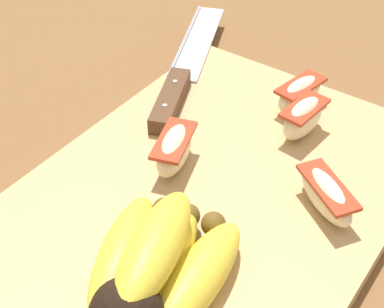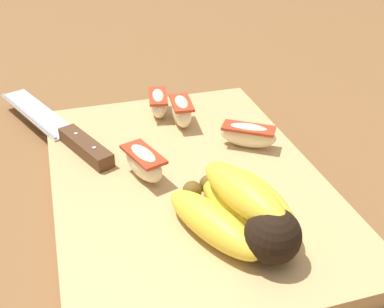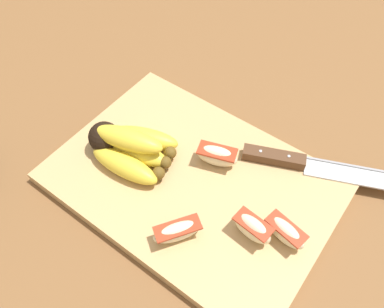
{
  "view_description": "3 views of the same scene",
  "coord_description": "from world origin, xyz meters",
  "px_view_note": "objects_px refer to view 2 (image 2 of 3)",
  "views": [
    {
      "loc": [
        0.31,
        0.2,
        0.38
      ],
      "look_at": [
        -0.01,
        -0.03,
        0.04
      ],
      "focal_mm": 52.85,
      "sensor_mm": 36.0,
      "label": 1
    },
    {
      "loc": [
        0.45,
        -0.12,
        0.33
      ],
      "look_at": [
        0.01,
        0.01,
        0.05
      ],
      "focal_mm": 44.87,
      "sensor_mm": 36.0,
      "label": 2
    },
    {
      "loc": [
        -0.2,
        0.28,
        0.54
      ],
      "look_at": [
        0.02,
        -0.02,
        0.06
      ],
      "focal_mm": 37.41,
      "sensor_mm": 36.0,
      "label": 3
    }
  ],
  "objects_px": {
    "chefs_knife": "(67,134)",
    "apple_wedge_near": "(248,135)",
    "apple_wedge_far": "(158,103)",
    "banana_bunch": "(244,212)",
    "apple_wedge_middle": "(144,163)",
    "apple_wedge_extra": "(182,111)"
  },
  "relations": [
    {
      "from": "chefs_knife",
      "to": "apple_wedge_near",
      "type": "bearing_deg",
      "value": 68.52
    },
    {
      "from": "chefs_knife",
      "to": "apple_wedge_far",
      "type": "height_order",
      "value": "apple_wedge_far"
    },
    {
      "from": "apple_wedge_far",
      "to": "apple_wedge_near",
      "type": "bearing_deg",
      "value": 36.01
    },
    {
      "from": "apple_wedge_far",
      "to": "banana_bunch",
      "type": "bearing_deg",
      "value": 4.43
    },
    {
      "from": "apple_wedge_near",
      "to": "apple_wedge_middle",
      "type": "bearing_deg",
      "value": -77.83
    },
    {
      "from": "apple_wedge_middle",
      "to": "apple_wedge_extra",
      "type": "height_order",
      "value": "apple_wedge_extra"
    },
    {
      "from": "chefs_knife",
      "to": "apple_wedge_extra",
      "type": "xyz_separation_m",
      "value": [
        0.0,
        0.15,
        0.01
      ]
    },
    {
      "from": "apple_wedge_extra",
      "to": "apple_wedge_middle",
      "type": "bearing_deg",
      "value": -34.06
    },
    {
      "from": "chefs_knife",
      "to": "apple_wedge_extra",
      "type": "height_order",
      "value": "apple_wedge_extra"
    },
    {
      "from": "apple_wedge_far",
      "to": "apple_wedge_extra",
      "type": "height_order",
      "value": "apple_wedge_extra"
    },
    {
      "from": "apple_wedge_middle",
      "to": "apple_wedge_extra",
      "type": "xyz_separation_m",
      "value": [
        -0.11,
        0.08,
        0.0
      ]
    },
    {
      "from": "apple_wedge_near",
      "to": "apple_wedge_extra",
      "type": "relative_size",
      "value": 1.18
    },
    {
      "from": "apple_wedge_near",
      "to": "apple_wedge_far",
      "type": "relative_size",
      "value": 1.08
    },
    {
      "from": "chefs_knife",
      "to": "apple_wedge_middle",
      "type": "bearing_deg",
      "value": 34.12
    },
    {
      "from": "chefs_knife",
      "to": "apple_wedge_extra",
      "type": "relative_size",
      "value": 4.36
    },
    {
      "from": "banana_bunch",
      "to": "apple_wedge_far",
      "type": "xyz_separation_m",
      "value": [
        -0.27,
        -0.02,
        -0.01
      ]
    },
    {
      "from": "apple_wedge_near",
      "to": "banana_bunch",
      "type": "bearing_deg",
      "value": -23.71
    },
    {
      "from": "chefs_knife",
      "to": "apple_wedge_near",
      "type": "xyz_separation_m",
      "value": [
        0.09,
        0.22,
        0.01
      ]
    },
    {
      "from": "chefs_knife",
      "to": "apple_wedge_extra",
      "type": "distance_m",
      "value": 0.15
    },
    {
      "from": "apple_wedge_middle",
      "to": "apple_wedge_far",
      "type": "xyz_separation_m",
      "value": [
        -0.15,
        0.05,
        -0.0
      ]
    },
    {
      "from": "banana_bunch",
      "to": "apple_wedge_far",
      "type": "relative_size",
      "value": 2.16
    },
    {
      "from": "apple_wedge_extra",
      "to": "banana_bunch",
      "type": "bearing_deg",
      "value": -0.59
    }
  ]
}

